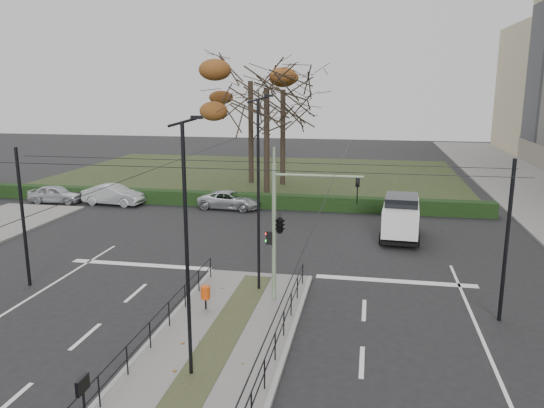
{
  "coord_description": "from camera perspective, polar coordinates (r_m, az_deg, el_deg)",
  "views": [
    {
      "loc": [
        4.72,
        -17.34,
        8.41
      ],
      "look_at": [
        0.05,
        7.51,
        2.8
      ],
      "focal_mm": 35.0,
      "sensor_mm": 36.0,
      "label": 1
    }
  ],
  "objects": [
    {
      "name": "median_railing",
      "position": [
        17.17,
        -6.59,
        -13.23
      ],
      "size": [
        4.14,
        13.24,
        0.92
      ],
      "color": "black",
      "rests_on": "median_island"
    },
    {
      "name": "litter_bin",
      "position": [
        20.46,
        -7.17,
        -9.46
      ],
      "size": [
        0.35,
        0.35,
        0.91
      ],
      "color": "black",
      "rests_on": "median_island"
    },
    {
      "name": "white_van",
      "position": [
        30.69,
        13.69,
        -1.28
      ],
      "size": [
        2.38,
        4.76,
        2.46
      ],
      "color": "silver",
      "rests_on": "ground"
    },
    {
      "name": "parked_car_fourth",
      "position": [
        37.36,
        -4.56,
        0.43
      ],
      "size": [
        4.57,
        2.35,
        1.23
      ],
      "primitive_type": "imported",
      "rotation": [
        0.0,
        0.0,
        1.5
      ],
      "color": "#ACAFB4",
      "rests_on": "ground"
    },
    {
      "name": "info_panel",
      "position": [
        13.49,
        -19.66,
        -18.62
      ],
      "size": [
        0.11,
        0.48,
        1.86
      ],
      "color": "black",
      "rests_on": "median_island"
    },
    {
      "name": "bare_tree_center",
      "position": [
        45.43,
        1.19,
        11.46
      ],
      "size": [
        6.87,
        6.87,
        10.72
      ],
      "color": "black",
      "rests_on": "park"
    },
    {
      "name": "streetlamp_median_far",
      "position": [
        21.31,
        -1.43,
        1.1
      ],
      "size": [
        0.67,
        0.14,
        7.98
      ],
      "color": "black",
      "rests_on": "median_island"
    },
    {
      "name": "traffic_light",
      "position": [
        20.42,
        1.09,
        -1.97
      ],
      "size": [
        3.7,
        2.08,
        5.44
      ],
      "color": "gray",
      "rests_on": "median_island"
    },
    {
      "name": "median_island",
      "position": [
        17.67,
        -6.41,
        -15.74
      ],
      "size": [
        4.4,
        15.0,
        0.14
      ],
      "primitive_type": "cube",
      "color": "#625F5D",
      "rests_on": "ground"
    },
    {
      "name": "hedge",
      "position": [
        38.33,
        -5.85,
        0.54
      ],
      "size": [
        38.0,
        1.0,
        1.0
      ],
      "primitive_type": "cube",
      "color": "black",
      "rests_on": "ground"
    },
    {
      "name": "bare_tree_near",
      "position": [
        40.27,
        -0.59,
        11.55
      ],
      "size": [
        6.79,
        6.79,
        10.95
      ],
      "color": "black",
      "rests_on": "park"
    },
    {
      "name": "parked_car_first",
      "position": [
        42.18,
        -22.23,
        1.0
      ],
      "size": [
        4.04,
        1.91,
        1.33
      ],
      "primitive_type": "imported",
      "rotation": [
        0.0,
        0.0,
        1.66
      ],
      "color": "#ACAFB4",
      "rests_on": "ground"
    },
    {
      "name": "catenary",
      "position": [
        20.17,
        -3.24,
        -1.83
      ],
      "size": [
        20.0,
        34.0,
        6.0
      ],
      "color": "black",
      "rests_on": "ground"
    },
    {
      "name": "parked_car_second",
      "position": [
        40.13,
        -16.69,
        0.95
      ],
      "size": [
        4.56,
        1.93,
        1.46
      ],
      "primitive_type": "imported",
      "rotation": [
        0.0,
        0.0,
        1.48
      ],
      "color": "#ACAFB4",
      "rests_on": "ground"
    },
    {
      "name": "streetlamp_median_near",
      "position": [
        15.03,
        -9.1,
        -4.84
      ],
      "size": [
        0.63,
        0.13,
        7.53
      ],
      "color": "black",
      "rests_on": "median_island"
    },
    {
      "name": "rust_tree",
      "position": [
        46.36,
        -2.34,
        13.07
      ],
      "size": [
        8.11,
        8.11,
        11.55
      ],
      "color": "black",
      "rests_on": "park"
    },
    {
      "name": "park",
      "position": [
        51.18,
        -1.61,
        3.11
      ],
      "size": [
        38.0,
        26.0,
        0.1
      ],
      "primitive_type": "cube",
      "color": "#263018",
      "rests_on": "ground"
    },
    {
      "name": "ground",
      "position": [
        19.85,
        -4.26,
        -12.6
      ],
      "size": [
        140.0,
        140.0,
        0.0
      ],
      "primitive_type": "plane",
      "color": "black",
      "rests_on": "ground"
    }
  ]
}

